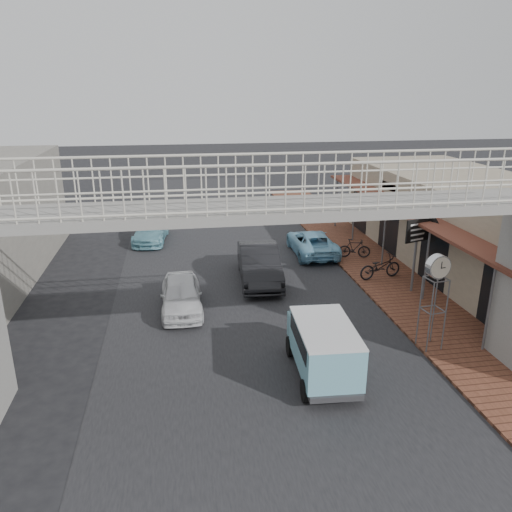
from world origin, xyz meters
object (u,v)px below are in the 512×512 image
object	(u,v)px
angkot_curb	(312,242)
street_clock	(437,271)
dark_sedan	(259,264)
angkot_van	(323,343)
motorcycle_near	(380,267)
arrow_sign	(432,229)
motorcycle_far	(354,248)
angkot_far	(151,231)
white_hatchback	(181,295)

from	to	relation	value
angkot_curb	street_clock	world-z (taller)	street_clock
dark_sedan	angkot_van	world-z (taller)	angkot_van
motorcycle_near	arrow_sign	xyz separation A→B (m)	(1.45, -1.34, 2.00)
angkot_van	motorcycle_far	distance (m)	10.76
dark_sedan	angkot_curb	world-z (taller)	dark_sedan
angkot_curb	motorcycle_far	distance (m)	2.14
angkot_far	angkot_van	distance (m)	15.46
white_hatchback	angkot_far	bearing A→B (deg)	98.68
street_clock	arrow_sign	world-z (taller)	arrow_sign
angkot_far	angkot_van	world-z (taller)	angkot_van
dark_sedan	motorcycle_far	xyz separation A→B (m)	(5.02, 2.05, -0.21)
motorcycle_far	arrow_sign	distance (m)	4.91
arrow_sign	white_hatchback	bearing A→B (deg)	162.96
angkot_van	arrow_sign	size ratio (longest dim) A/B	1.14
white_hatchback	arrow_sign	world-z (taller)	arrow_sign
angkot_curb	angkot_van	distance (m)	11.28
motorcycle_near	street_clock	world-z (taller)	street_clock
white_hatchback	dark_sedan	distance (m)	4.19
white_hatchback	street_clock	size ratio (longest dim) A/B	1.20
white_hatchback	angkot_curb	world-z (taller)	white_hatchback
dark_sedan	angkot_far	bearing A→B (deg)	129.14
motorcycle_far	arrow_sign	size ratio (longest dim) A/B	0.49
dark_sedan	angkot_van	distance (m)	7.74
white_hatchback	angkot_van	xyz separation A→B (m)	(3.89, -5.22, 0.45)
dark_sedan	street_clock	size ratio (longest dim) A/B	1.52
motorcycle_near	street_clock	distance (m)	6.36
angkot_curb	angkot_far	world-z (taller)	angkot_curb
angkot_curb	motorcycle_near	distance (m)	4.44
white_hatchback	arrow_sign	bearing A→B (deg)	2.07
dark_sedan	angkot_van	xyz separation A→B (m)	(0.52, -7.71, 0.31)
white_hatchback	motorcycle_near	world-z (taller)	white_hatchback
dark_sedan	motorcycle_near	bearing A→B (deg)	-4.61
white_hatchback	street_clock	distance (m)	9.01
motorcycle_near	angkot_curb	bearing A→B (deg)	14.05
white_hatchback	motorcycle_near	xyz separation A→B (m)	(8.51, 1.72, -0.01)
dark_sedan	street_clock	distance (m)	8.23
motorcycle_far	angkot_curb	bearing A→B (deg)	70.40
angkot_far	street_clock	xyz separation A→B (m)	(9.13, -13.53, 2.08)
motorcycle_far	arrow_sign	bearing A→B (deg)	-145.46
angkot_curb	angkot_far	bearing A→B (deg)	-22.83
dark_sedan	motorcycle_near	xyz separation A→B (m)	(5.15, -0.77, -0.15)
angkot_curb	motorcycle_far	world-z (taller)	angkot_curb
dark_sedan	angkot_van	size ratio (longest dim) A/B	1.32
angkot_curb	street_clock	bearing A→B (deg)	97.41
angkot_curb	motorcycle_far	size ratio (longest dim) A/B	2.78
angkot_van	motorcycle_near	size ratio (longest dim) A/B	1.80
arrow_sign	angkot_far	bearing A→B (deg)	122.78
dark_sedan	street_clock	xyz separation A→B (m)	(4.33, -6.73, 1.89)
angkot_van	street_clock	bearing A→B (deg)	17.71
angkot_van	angkot_far	bearing A→B (deg)	113.44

